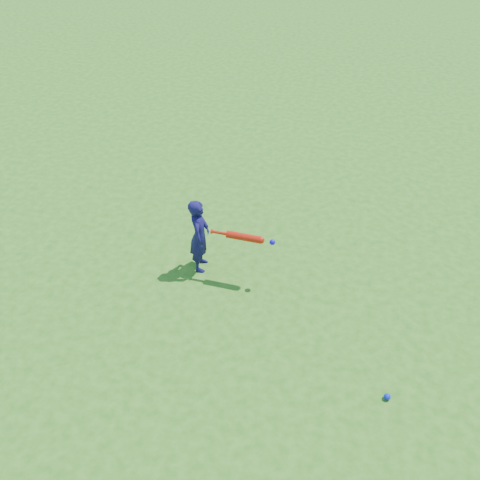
# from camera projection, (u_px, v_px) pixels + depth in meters

# --- Properties ---
(ground) EXTENTS (80.00, 80.00, 0.00)m
(ground) POSITION_uv_depth(u_px,v_px,m) (229.00, 303.00, 6.16)
(ground) COLOR #2C6D1A
(ground) RESTS_ON ground
(child) EXTENTS (0.27, 0.38, 0.98)m
(child) POSITION_uv_depth(u_px,v_px,m) (200.00, 236.00, 6.34)
(child) COLOR #16104E
(child) RESTS_ON ground
(ground_ball_blue) EXTENTS (0.07, 0.07, 0.07)m
(ground_ball_blue) POSITION_uv_depth(u_px,v_px,m) (387.00, 397.00, 5.13)
(ground_ball_blue) COLOR #0C23D8
(ground_ball_blue) RESTS_ON ground
(bat_swing) EXTENTS (0.76, 0.11, 0.09)m
(bat_swing) POSITION_uv_depth(u_px,v_px,m) (247.00, 238.00, 6.09)
(bat_swing) COLOR red
(bat_swing) RESTS_ON ground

